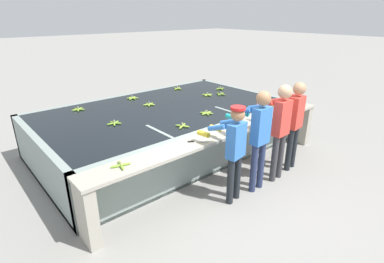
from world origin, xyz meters
name	(u,v)px	position (x,y,z in m)	size (l,w,h in m)	color
ground_plane	(233,183)	(0.00, 0.00, 0.00)	(80.00, 80.00, 0.00)	gray
wash_tank	(165,128)	(0.00, 2.03, 0.46)	(5.29, 3.18, 0.94)	gray
work_ledge	(225,144)	(0.00, 0.23, 0.68)	(5.29, 0.45, 0.94)	#A8A393
worker_0	(234,146)	(-0.40, -0.32, 0.95)	(0.48, 0.74, 1.58)	#1E2328
worker_1	(259,132)	(0.16, -0.35, 1.05)	(0.41, 0.72, 1.73)	navy
worker_2	(280,124)	(0.71, -0.37, 1.06)	(0.42, 0.72, 1.75)	#38383D
worker_3	(294,118)	(1.26, -0.31, 1.03)	(0.46, 0.73, 1.71)	#1E2328
banana_bunch_floating_0	(221,94)	(1.72, 2.01, 0.95)	(0.28, 0.28, 0.08)	#75A333
banana_bunch_floating_1	(132,98)	(-0.16, 3.12, 0.95)	(0.26, 0.28, 0.08)	#8CB738
banana_bunch_floating_2	(149,104)	(-0.15, 2.41, 0.95)	(0.28, 0.26, 0.08)	#8CB738
banana_bunch_floating_3	(78,109)	(-1.48, 3.07, 0.95)	(0.27, 0.28, 0.08)	#7FAD33
banana_bunch_floating_4	(114,123)	(-1.30, 1.81, 0.95)	(0.27, 0.27, 0.08)	#75A333
banana_bunch_floating_5	(207,95)	(1.41, 2.18, 0.95)	(0.28, 0.27, 0.08)	#93BC3D
banana_bunch_floating_6	(177,88)	(1.25, 3.18, 0.95)	(0.28, 0.28, 0.08)	#8CB738
banana_bunch_floating_7	(206,113)	(0.40, 1.14, 0.95)	(0.28, 0.27, 0.08)	#8CB738
banana_bunch_floating_8	(220,89)	(2.10, 2.42, 0.95)	(0.28, 0.28, 0.08)	#75A333
banana_bunch_floating_9	(182,126)	(-0.44, 0.87, 0.95)	(0.26, 0.26, 0.08)	#8CB738
banana_bunch_ledge_0	(285,109)	(1.83, 0.25, 0.96)	(0.25, 0.25, 0.08)	#9EC642
banana_bunch_ledge_1	(121,165)	(-2.00, 0.25, 0.96)	(0.28, 0.28, 0.08)	#7FAD33
banana_bunch_ledge_2	(294,105)	(2.23, 0.28, 0.96)	(0.28, 0.28, 0.08)	#9EC642
knife_0	(195,141)	(-0.71, 0.21, 0.95)	(0.30, 0.24, 0.02)	silver
knife_1	(267,119)	(1.06, 0.14, 0.95)	(0.35, 0.10, 0.02)	silver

